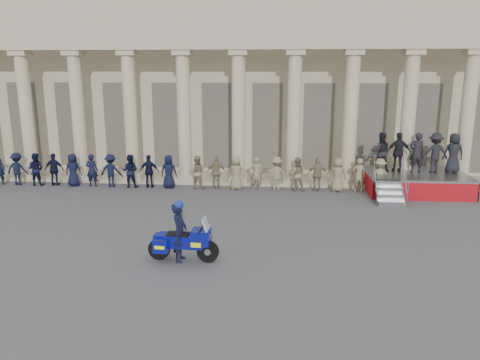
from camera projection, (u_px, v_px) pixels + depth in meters
name	position (u px, v px, depth m)	size (l,w,h in m)	color
ground	(177.00, 242.00, 15.12)	(90.00, 90.00, 0.00)	#434345
building	(227.00, 84.00, 28.35)	(40.00, 12.50, 9.00)	tan
officer_rank	(135.00, 171.00, 21.91)	(23.35, 0.59, 1.56)	black
reviewing_stand	(416.00, 160.00, 20.97)	(4.36, 4.15, 2.67)	gray
motorcycle	(184.00, 242.00, 13.56)	(2.11, 0.87, 1.35)	black
rider	(179.00, 231.00, 13.49)	(0.45, 0.66, 1.83)	black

